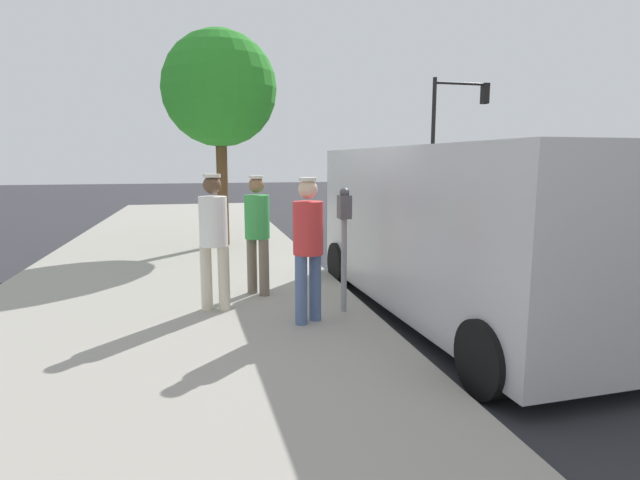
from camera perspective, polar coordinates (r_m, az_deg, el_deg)
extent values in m
plane|color=#2D2D33|center=(7.23, 12.03, -7.18)|extent=(80.00, 80.00, 0.00)
cube|color=#9E998E|center=(6.57, -17.12, -8.37)|extent=(5.00, 32.00, 0.15)
cylinder|color=gray|center=(6.14, 2.73, -2.89)|extent=(0.07, 0.07, 1.15)
cube|color=#4C4C51|center=(6.04, 2.78, 3.76)|extent=(0.14, 0.18, 0.28)
sphere|color=#47474C|center=(6.02, 2.79, 5.37)|extent=(0.12, 0.12, 0.12)
cylinder|color=#4C608C|center=(5.69, -2.15, -5.69)|extent=(0.14, 0.14, 0.79)
cylinder|color=#4C608C|center=(5.84, -0.55, -5.31)|extent=(0.14, 0.14, 0.79)
cylinder|color=red|center=(5.63, -1.36, 1.37)|extent=(0.34, 0.34, 0.60)
sphere|color=beige|center=(5.59, -1.38, 5.79)|extent=(0.22, 0.22, 0.22)
cylinder|color=silver|center=(5.59, -1.39, 6.90)|extent=(0.20, 0.20, 0.04)
cylinder|color=#726656|center=(7.08, -7.71, -2.87)|extent=(0.14, 0.14, 0.79)
cylinder|color=#726656|center=(6.93, -6.36, -3.10)|extent=(0.14, 0.14, 0.79)
cylinder|color=green|center=(6.90, -7.15, 2.63)|extent=(0.34, 0.34, 0.59)
sphere|color=#8C6647|center=(6.86, -7.22, 6.21)|extent=(0.21, 0.21, 0.21)
cylinder|color=silver|center=(6.86, -7.24, 7.10)|extent=(0.20, 0.20, 0.04)
cylinder|color=beige|center=(6.39, -12.76, -4.22)|extent=(0.14, 0.14, 0.81)
cylinder|color=beige|center=(6.34, -10.83, -4.27)|extent=(0.14, 0.14, 0.81)
cylinder|color=white|center=(6.24, -12.00, 2.08)|extent=(0.34, 0.34, 0.60)
sphere|color=brown|center=(6.21, -12.14, 6.13)|extent=(0.22, 0.22, 0.22)
cylinder|color=silver|center=(6.20, -12.17, 7.13)|extent=(0.21, 0.21, 0.04)
cube|color=#BCBCC1|center=(6.55, 15.72, 1.46)|extent=(2.18, 5.27, 1.96)
cube|color=black|center=(8.70, 7.48, 6.10)|extent=(1.84, 0.15, 0.88)
cylinder|color=black|center=(8.15, 2.23, -2.69)|extent=(0.24, 0.69, 0.68)
cylinder|color=black|center=(8.90, 13.97, -1.95)|extent=(0.24, 0.69, 0.68)
cylinder|color=black|center=(4.57, 18.31, -12.64)|extent=(0.24, 0.69, 0.68)
cylinder|color=black|center=(20.85, 12.65, 10.46)|extent=(0.16, 0.16, 5.20)
cylinder|color=black|center=(21.60, 15.87, 16.67)|extent=(2.40, 0.10, 0.10)
cube|color=black|center=(22.05, 18.19, 15.49)|extent=(0.24, 0.32, 0.80)
sphere|color=red|center=(22.23, 17.98, 16.09)|extent=(0.17, 0.17, 0.17)
sphere|color=yellow|center=(22.19, 17.95, 15.45)|extent=(0.17, 0.17, 0.17)
sphere|color=green|center=(22.17, 17.92, 14.81)|extent=(0.17, 0.17, 0.17)
cylinder|color=brown|center=(11.23, -10.98, 5.81)|extent=(0.24, 0.24, 2.49)
sphere|color=green|center=(11.32, -11.31, 16.46)|extent=(2.43, 2.43, 2.43)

